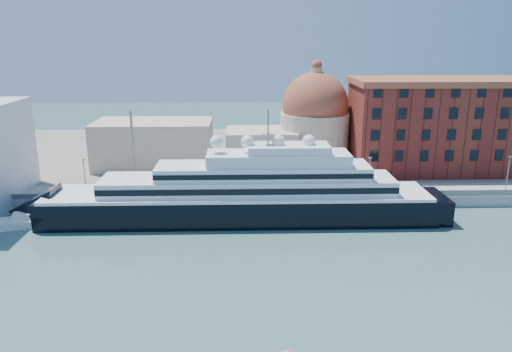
{
  "coord_description": "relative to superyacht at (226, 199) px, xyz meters",
  "views": [
    {
      "loc": [
        3.02,
        -70.32,
        35.76
      ],
      "look_at": [
        5.54,
        18.0,
        10.49
      ],
      "focal_mm": 35.0,
      "sensor_mm": 36.0,
      "label": 1
    }
  ],
  "objects": [
    {
      "name": "ground",
      "position": [
        0.25,
        -23.0,
        -4.45
      ],
      "size": [
        400.0,
        400.0,
        0.0
      ],
      "primitive_type": "plane",
      "color": "#365E5D",
      "rests_on": "ground"
    },
    {
      "name": "quay",
      "position": [
        0.25,
        11.0,
        -3.2
      ],
      "size": [
        180.0,
        10.0,
        2.5
      ],
      "primitive_type": "cube",
      "color": "gray",
      "rests_on": "ground"
    },
    {
      "name": "land",
      "position": [
        0.25,
        52.0,
        -3.45
      ],
      "size": [
        260.0,
        72.0,
        2.0
      ],
      "primitive_type": "cube",
      "color": "slate",
      "rests_on": "ground"
    },
    {
      "name": "quay_fence",
      "position": [
        0.25,
        6.5,
        -1.35
      ],
      "size": [
        180.0,
        0.1,
        1.2
      ],
      "primitive_type": "cube",
      "color": "slate",
      "rests_on": "quay"
    },
    {
      "name": "superyacht",
      "position": [
        0.0,
        0.0,
        0.0
      ],
      "size": [
        86.33,
        11.97,
        25.8
      ],
      "color": "black",
      "rests_on": "ground"
    },
    {
      "name": "service_barge",
      "position": [
        -40.38,
        -2.62,
        -3.62
      ],
      "size": [
        13.58,
        7.53,
        2.9
      ],
      "rotation": [
        0.0,
        0.0,
        0.26
      ],
      "color": "white",
      "rests_on": "ground"
    },
    {
      "name": "warehouse",
      "position": [
        52.25,
        29.0,
        9.34
      ],
      "size": [
        43.0,
        19.0,
        23.25
      ],
      "color": "maroon",
      "rests_on": "land"
    },
    {
      "name": "church",
      "position": [
        6.64,
        34.72,
        6.46
      ],
      "size": [
        66.0,
        18.0,
        25.5
      ],
      "color": "beige",
      "rests_on": "land"
    },
    {
      "name": "lamp_posts",
      "position": [
        -12.42,
        9.27,
        5.39
      ],
      "size": [
        120.8,
        2.4,
        18.0
      ],
      "color": "slate",
      "rests_on": "quay"
    }
  ]
}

